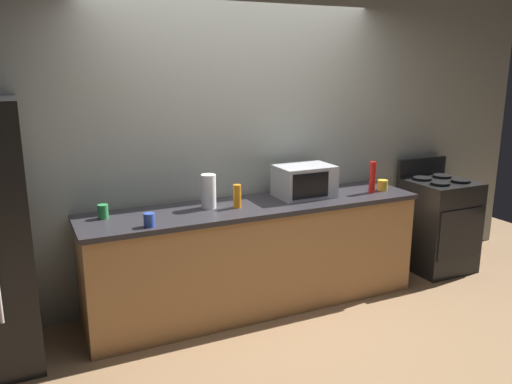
% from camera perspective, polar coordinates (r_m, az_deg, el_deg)
% --- Properties ---
extents(ground_plane, '(8.00, 8.00, 0.00)m').
position_cam_1_polar(ground_plane, '(4.20, 2.40, -14.60)').
color(ground_plane, '#93704C').
extents(back_wall, '(6.40, 0.10, 2.70)m').
position_cam_1_polar(back_wall, '(4.47, -2.25, 5.51)').
color(back_wall, '#9EA399').
rests_on(back_wall, ground_plane).
extents(counter_run, '(2.84, 0.64, 0.90)m').
position_cam_1_polar(counter_run, '(4.33, 0.00, -7.06)').
color(counter_run, '#B27F4C').
rests_on(counter_run, ground_plane).
extents(stove_range, '(0.60, 0.61, 1.08)m').
position_cam_1_polar(stove_range, '(5.44, 19.46, -3.34)').
color(stove_range, black).
rests_on(stove_range, ground_plane).
extents(microwave, '(0.48, 0.35, 0.27)m').
position_cam_1_polar(microwave, '(4.42, 5.37, 1.21)').
color(microwave, '#B7BABF').
rests_on(microwave, counter_run).
extents(paper_towel_roll, '(0.12, 0.12, 0.27)m').
position_cam_1_polar(paper_towel_roll, '(4.06, -5.27, 0.07)').
color(paper_towel_roll, white).
rests_on(paper_towel_roll, counter_run).
extents(bottle_dish_soap, '(0.06, 0.06, 0.19)m').
position_cam_1_polar(bottle_dish_soap, '(4.07, -2.10, -0.46)').
color(bottle_dish_soap, orange).
rests_on(bottle_dish_soap, counter_run).
extents(bottle_hot_sauce, '(0.06, 0.06, 0.28)m').
position_cam_1_polar(bottle_hot_sauce, '(4.65, 12.76, 1.60)').
color(bottle_hot_sauce, red).
rests_on(bottle_hot_sauce, counter_run).
extents(mug_blue, '(0.08, 0.08, 0.10)m').
position_cam_1_polar(mug_blue, '(3.68, -11.73, -3.05)').
color(mug_blue, '#2D4CB2').
rests_on(mug_blue, counter_run).
extents(mug_green, '(0.08, 0.08, 0.11)m').
position_cam_1_polar(mug_green, '(3.95, -16.57, -2.09)').
color(mug_green, '#2D8C47').
rests_on(mug_green, counter_run).
extents(mug_yellow, '(0.09, 0.09, 0.09)m').
position_cam_1_polar(mug_yellow, '(4.78, 13.83, 0.74)').
color(mug_yellow, yellow).
rests_on(mug_yellow, counter_run).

